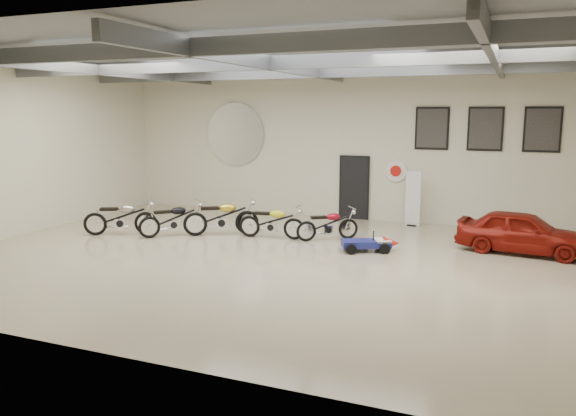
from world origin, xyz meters
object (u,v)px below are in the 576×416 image
at_px(go_kart, 371,241).
at_px(motorcycle_gold, 221,216).
at_px(motorcycle_yellow, 272,221).
at_px(banner_stand, 413,198).
at_px(motorcycle_silver, 120,217).
at_px(vintage_car, 522,232).
at_px(motorcycle_red, 328,224).
at_px(motorcycle_black, 173,219).

bearing_deg(go_kart, motorcycle_gold, 151.54).
height_order(motorcycle_gold, motorcycle_yellow, motorcycle_gold).
bearing_deg(go_kart, banner_stand, 58.52).
xyz_separation_m(motorcycle_gold, go_kart, (4.60, -0.27, -0.29)).
xyz_separation_m(motorcycle_silver, motorcycle_gold, (2.77, 1.13, 0.02)).
bearing_deg(banner_stand, motorcycle_gold, -135.48).
height_order(banner_stand, vintage_car, banner_stand).
height_order(motorcycle_red, go_kart, motorcycle_red).
height_order(motorcycle_black, motorcycle_gold, motorcycle_gold).
height_order(motorcycle_gold, go_kart, motorcycle_gold).
bearing_deg(motorcycle_black, go_kart, -45.70).
bearing_deg(motorcycle_gold, banner_stand, 2.65).
height_order(banner_stand, motorcycle_red, banner_stand).
relative_size(motorcycle_gold, vintage_car, 0.67).
distance_m(motorcycle_silver, motorcycle_gold, 2.99).
distance_m(motorcycle_yellow, motorcycle_red, 1.62).
distance_m(banner_stand, vintage_car, 4.08).
relative_size(motorcycle_gold, motorcycle_red, 1.21).
relative_size(banner_stand, motorcycle_yellow, 0.93).
xyz_separation_m(motorcycle_yellow, motorcycle_red, (1.58, 0.37, -0.03)).
xyz_separation_m(motorcycle_silver, go_kart, (7.37, 0.86, -0.27)).
bearing_deg(banner_stand, go_kart, -86.76).
bearing_deg(motorcycle_black, banner_stand, -15.94).
bearing_deg(motorcycle_gold, motorcycle_silver, 170.04).
distance_m(motorcycle_yellow, go_kart, 3.08).
distance_m(motorcycle_silver, go_kart, 7.43).
bearing_deg(motorcycle_red, banner_stand, 20.18).
relative_size(banner_stand, motorcycle_gold, 0.83).
distance_m(banner_stand, motorcycle_red, 3.55).
bearing_deg(go_kart, motorcycle_red, 126.15).
bearing_deg(go_kart, motorcycle_yellow, 146.86).
bearing_deg(motorcycle_black, motorcycle_gold, -22.28).
relative_size(banner_stand, motorcycle_red, 1.00).
relative_size(motorcycle_black, go_kart, 1.27).
xyz_separation_m(motorcycle_black, go_kart, (5.87, 0.37, -0.23)).
bearing_deg(motorcycle_red, go_kart, -66.14).
bearing_deg(vintage_car, motorcycle_gold, 104.53).
bearing_deg(motorcycle_silver, vintage_car, -16.55).
relative_size(motorcycle_black, motorcycle_red, 1.09).
bearing_deg(vintage_car, banner_stand, 60.02).
height_order(motorcycle_silver, vintage_car, vintage_car).
bearing_deg(motorcycle_red, motorcycle_yellow, 156.00).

